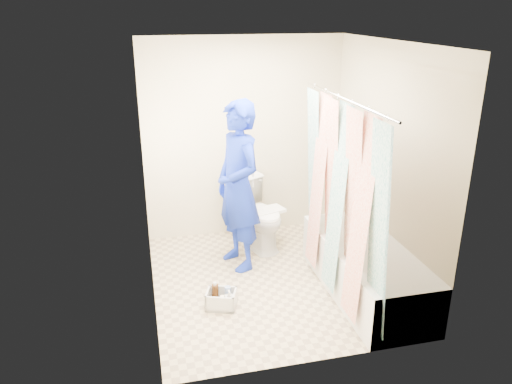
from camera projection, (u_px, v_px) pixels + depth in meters
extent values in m
plane|color=tan|center=(271.00, 281.00, 5.22)|extent=(2.60, 2.60, 0.00)
cube|color=white|center=(274.00, 42.00, 4.38)|extent=(2.40, 2.60, 0.02)
cube|color=beige|center=(244.00, 139.00, 5.98)|extent=(2.40, 0.02, 2.40)
cube|color=beige|center=(320.00, 226.00, 3.61)|extent=(2.40, 0.02, 2.40)
cube|color=beige|center=(145.00, 181.00, 4.53)|extent=(0.02, 2.60, 2.40)
cube|color=beige|center=(386.00, 163.00, 5.06)|extent=(0.02, 2.60, 2.40)
cube|color=silver|center=(365.00, 270.00, 4.93)|extent=(0.70, 1.75, 0.50)
cube|color=white|center=(367.00, 251.00, 4.86)|extent=(0.58, 1.63, 0.06)
cylinder|color=silver|center=(345.00, 99.00, 4.26)|extent=(0.02, 1.90, 0.02)
cube|color=white|center=(339.00, 200.00, 4.59)|extent=(0.06, 1.75, 1.80)
imported|color=silver|center=(257.00, 214.00, 5.86)|extent=(0.67, 0.90, 0.82)
cube|color=white|center=(263.00, 212.00, 5.73)|extent=(0.54, 0.36, 0.04)
cylinder|color=black|center=(242.00, 180.00, 5.86)|extent=(0.04, 0.04, 0.24)
cylinder|color=gold|center=(241.00, 169.00, 5.81)|extent=(0.07, 0.07, 0.03)
cylinder|color=silver|center=(253.00, 179.00, 5.94)|extent=(0.03, 0.03, 0.20)
imported|color=#0F0E91|center=(238.00, 187.00, 5.24)|extent=(0.62, 0.77, 1.83)
cube|color=silver|center=(221.00, 305.00, 4.76)|extent=(0.34, 0.30, 0.03)
cube|color=silver|center=(208.00, 298.00, 4.75)|extent=(0.09, 0.21, 0.17)
cube|color=silver|center=(235.00, 300.00, 4.73)|extent=(0.09, 0.21, 0.17)
cube|color=silver|center=(219.00, 305.00, 4.64)|extent=(0.27, 0.11, 0.17)
cube|color=silver|center=(223.00, 293.00, 4.83)|extent=(0.27, 0.11, 0.17)
cylinder|color=#3D210C|center=(215.00, 293.00, 4.77)|extent=(0.06, 0.06, 0.18)
cylinder|color=silver|center=(228.00, 294.00, 4.77)|extent=(0.06, 0.06, 0.17)
cylinder|color=#F2E3BD|center=(222.00, 302.00, 4.69)|extent=(0.04, 0.04, 0.12)
cylinder|color=#3D210C|center=(214.00, 304.00, 4.70)|extent=(0.06, 0.06, 0.06)
cylinder|color=gold|center=(213.00, 301.00, 4.69)|extent=(0.06, 0.06, 0.01)
imported|color=silver|center=(229.00, 299.00, 4.68)|extent=(0.08, 0.08, 0.18)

